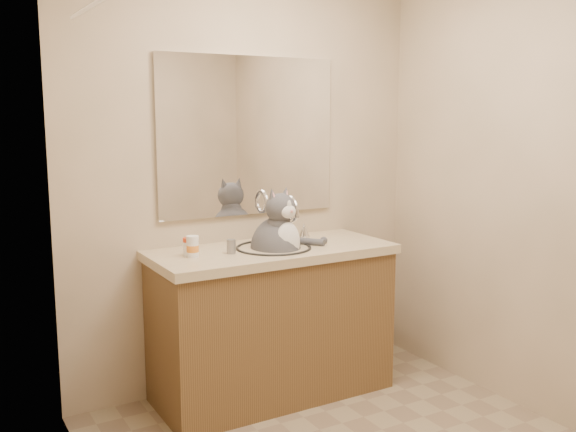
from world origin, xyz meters
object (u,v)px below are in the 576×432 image
object	(u,v)px
pill_bottle_orange	(193,247)
cat	(277,245)
pill_bottle_redcap	(188,247)
grey_canister	(231,247)

from	to	relation	value
pill_bottle_orange	cat	bearing A→B (deg)	-2.90
pill_bottle_redcap	grey_canister	distance (m)	0.22
cat	pill_bottle_redcap	xyz separation A→B (m)	(-0.50, 0.05, 0.03)
pill_bottle_redcap	pill_bottle_orange	world-z (taller)	pill_bottle_orange
pill_bottle_redcap	grey_canister	size ratio (longest dim) A/B	1.28
grey_canister	cat	bearing A→B (deg)	0.92
cat	grey_canister	bearing A→B (deg)	168.89
cat	pill_bottle_redcap	distance (m)	0.50
pill_bottle_redcap	grey_canister	world-z (taller)	pill_bottle_redcap
pill_bottle_redcap	grey_canister	bearing A→B (deg)	-15.33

